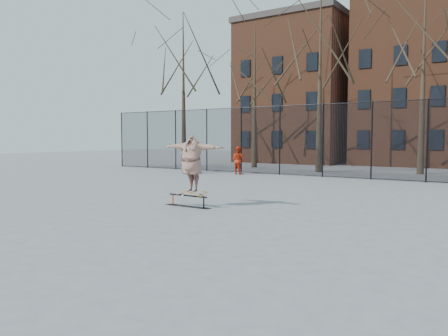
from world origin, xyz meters
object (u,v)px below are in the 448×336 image
Objects in this scene: skateboard at (192,194)px; skater at (192,163)px; bystander_red at (238,160)px; skate_rail at (188,202)px; bystander_grey at (187,157)px; bystander_black at (195,160)px.

skateboard is 0.43× the size of skater.
skate_rail is at bearing 128.98° from bystander_red.
bystander_red is at bearing 111.15° from skater.
bystander_grey is at bearing 26.11° from bystander_red.
skater is at bearing 129.68° from bystander_red.
skate_rail is 13.39m from bystander_grey.
skateboard is at bearing -0.00° from skate_rail.
bystander_red is (-5.21, 11.10, 0.40)m from skateboard.
bystander_red reaches higher than skateboard.
bystander_black is (-7.47, 10.11, 0.68)m from skate_rail.
skater is at bearing 90.00° from skateboard.
skater is 12.28m from bystander_red.
skateboard is 0.57× the size of bystander_black.
bystander_grey is at bearing 125.30° from skater.
skater is (0.00, 0.00, 0.94)m from skateboard.
bystander_black is 1.00× the size of bystander_red.
skate_rail is at bearing 116.01° from bystander_black.
bystander_black is (-7.63, 10.11, 0.40)m from skateboard.
bystander_black is (0.90, -0.31, -0.11)m from bystander_grey.
bystander_grey is 1.14× the size of bystander_red.
skate_rail is at bearing 180.00° from skateboard.
skater is at bearing -0.00° from skate_rail.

